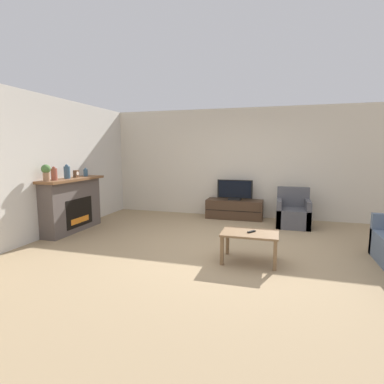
% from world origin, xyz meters
% --- Properties ---
extents(ground_plane, '(24.00, 24.00, 0.00)m').
position_xyz_m(ground_plane, '(0.00, 0.00, 0.00)').
color(ground_plane, '#9E8460').
extents(wall_back, '(12.00, 0.06, 2.70)m').
position_xyz_m(wall_back, '(0.00, 2.72, 1.35)').
color(wall_back, beige).
rests_on(wall_back, ground).
extents(wall_left, '(0.06, 12.00, 2.70)m').
position_xyz_m(wall_left, '(-3.48, 0.00, 1.35)').
color(wall_left, beige).
rests_on(wall_left, ground).
extents(fireplace, '(0.47, 1.59, 1.10)m').
position_xyz_m(fireplace, '(-3.27, 0.29, 0.56)').
color(fireplace, '#564C47').
rests_on(fireplace, ground).
extents(mantel_vase_left, '(0.11, 0.11, 0.26)m').
position_xyz_m(mantel_vase_left, '(-3.25, -0.19, 1.22)').
color(mantel_vase_left, '#994C3D').
rests_on(mantel_vase_left, fireplace).
extents(mantel_vase_centre_left, '(0.12, 0.12, 0.29)m').
position_xyz_m(mantel_vase_centre_left, '(-3.25, 0.17, 1.23)').
color(mantel_vase_centre_left, '#385670').
rests_on(mantel_vase_centre_left, fireplace).
extents(mantel_vase_right, '(0.10, 0.10, 0.18)m').
position_xyz_m(mantel_vase_right, '(-3.25, 0.77, 1.18)').
color(mantel_vase_right, '#385670').
rests_on(mantel_vase_right, fireplace).
extents(mantel_clock, '(0.08, 0.11, 0.15)m').
position_xyz_m(mantel_clock, '(-3.25, 0.45, 1.18)').
color(mantel_clock, brown).
rests_on(mantel_clock, fireplace).
extents(potted_plant, '(0.16, 0.16, 0.31)m').
position_xyz_m(potted_plant, '(-3.25, -0.39, 1.28)').
color(potted_plant, '#936B4C').
rests_on(potted_plant, fireplace).
extents(tv_stand, '(1.36, 0.51, 0.46)m').
position_xyz_m(tv_stand, '(-0.21, 2.39, 0.23)').
color(tv_stand, '#422D1E').
rests_on(tv_stand, ground).
extents(tv, '(0.86, 0.18, 0.49)m').
position_xyz_m(tv, '(-0.21, 2.39, 0.69)').
color(tv, black).
rests_on(tv, tv_stand).
extents(armchair, '(0.70, 0.76, 0.84)m').
position_xyz_m(armchair, '(1.14, 2.00, 0.28)').
color(armchair, '#4C4C51').
rests_on(armchair, ground).
extents(coffee_table, '(0.82, 0.56, 0.45)m').
position_xyz_m(coffee_table, '(0.43, -0.47, 0.39)').
color(coffee_table, brown).
rests_on(coffee_table, ground).
extents(remote, '(0.12, 0.15, 0.02)m').
position_xyz_m(remote, '(0.45, -0.47, 0.46)').
color(remote, black).
rests_on(remote, coffee_table).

